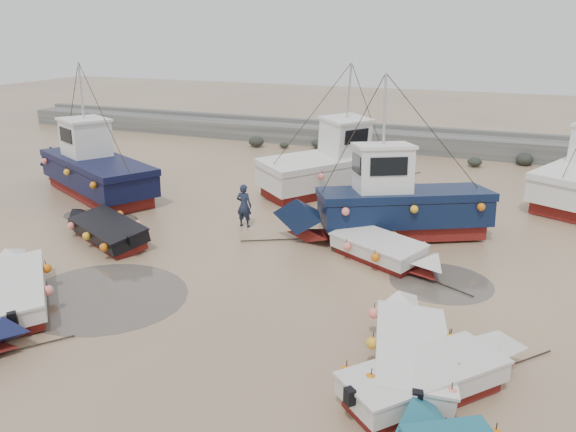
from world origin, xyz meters
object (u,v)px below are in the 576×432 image
dinghy_5 (387,248)px  cabin_boat_0 (91,167)px  cabin_boat_2 (389,204)px  dinghy_3 (437,373)px  dinghy_6 (409,345)px  person (245,226)px  cabin_boat_1 (336,164)px  dinghy_0 (18,285)px  dinghy_4 (106,227)px

dinghy_5 → cabin_boat_0: (-15.28, 3.10, 0.76)m
dinghy_5 → cabin_boat_2: cabin_boat_2 is taller
dinghy_3 → dinghy_6: bearing=170.8°
person → cabin_boat_1: bearing=-106.0°
dinghy_0 → dinghy_5: size_ratio=1.01×
dinghy_3 → person: size_ratio=2.79×
dinghy_6 → person: dinghy_6 is taller
dinghy_0 → cabin_boat_0: 11.53m
cabin_boat_1 → cabin_boat_2: (3.86, -5.63, 0.02)m
dinghy_3 → cabin_boat_2: bearing=149.7°
dinghy_5 → cabin_boat_2: size_ratio=0.58×
dinghy_0 → cabin_boat_0: cabin_boat_0 is taller
dinghy_6 → cabin_boat_0: (-17.13, 9.00, 0.77)m
dinghy_5 → cabin_boat_1: bearing=-124.2°
dinghy_4 → person: 5.44m
dinghy_4 → dinghy_6: size_ratio=0.94×
dinghy_6 → dinghy_5: bearing=95.1°
cabin_boat_1 → cabin_boat_2: 6.83m
dinghy_5 → dinghy_0: bearing=-26.7°
dinghy_4 → cabin_boat_2: bearing=-39.8°
cabin_boat_1 → cabin_boat_2: same height
dinghy_5 → cabin_boat_2: 2.72m
dinghy_5 → cabin_boat_0: 15.61m
cabin_boat_1 → dinghy_6: bearing=-31.7°
dinghy_0 → person: bearing=22.7°
cabin_boat_0 → dinghy_3: bearing=-92.3°
person → dinghy_5: bearing=165.7°
dinghy_3 → dinghy_5: 7.35m
cabin_boat_0 → cabin_boat_1: (10.89, 5.07, 0.02)m
dinghy_3 → dinghy_6: same height
dinghy_3 → dinghy_4: size_ratio=0.87×
dinghy_0 → dinghy_6: size_ratio=0.86×
cabin_boat_2 → person: cabin_boat_2 is taller
dinghy_0 → cabin_boat_1: size_ratio=0.58×
dinghy_0 → cabin_boat_1: cabin_boat_1 is taller
dinghy_5 → dinghy_6: same height
dinghy_6 → cabin_boat_0: size_ratio=0.60×
dinghy_4 → dinghy_5: bearing=-53.7°
cabin_boat_2 → dinghy_5: bearing=163.8°
dinghy_5 → cabin_boat_0: cabin_boat_0 is taller
dinghy_3 → person: 12.26m
dinghy_4 → cabin_boat_1: cabin_boat_1 is taller
dinghy_4 → dinghy_5: 10.64m
dinghy_0 → cabin_boat_0: bearing=73.8°
dinghy_0 → dinghy_4: (-0.87, 5.11, 0.01)m
dinghy_3 → cabin_boat_1: size_ratio=0.56×
dinghy_3 → person: (-8.90, 8.41, -0.55)m
dinghy_0 → cabin_boat_0: (-5.66, 10.02, 0.78)m
dinghy_5 → person: size_ratio=2.89×
cabin_boat_0 → person: size_ratio=5.65×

